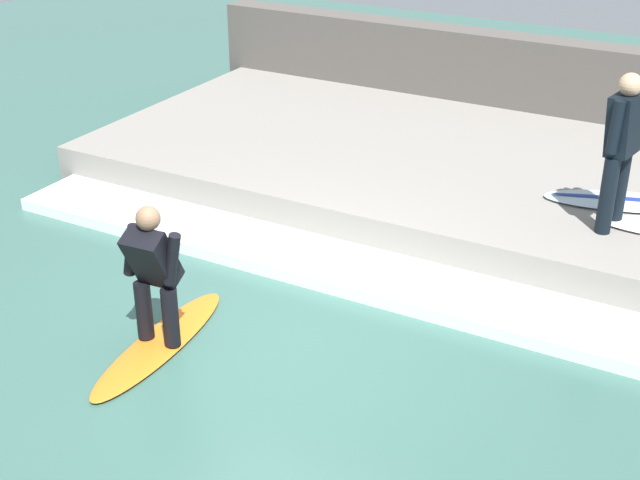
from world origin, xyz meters
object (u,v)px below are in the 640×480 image
at_px(surfer_waiting_near, 621,144).
at_px(surfer_riding, 153,269).
at_px(surfboard_riding, 160,343).
at_px(surfboard_waiting_near, 630,202).

bearing_deg(surfer_waiting_near, surfer_riding, 137.72).
xyz_separation_m(surfboard_riding, surfer_waiting_near, (3.60, -3.28, 1.41)).
xyz_separation_m(surfer_riding, surfer_waiting_near, (3.60, -3.28, 0.62)).
bearing_deg(surfboard_riding, surfer_waiting_near, -42.28).
distance_m(surfer_riding, surfer_waiting_near, 4.91).
xyz_separation_m(surfer_riding, surfboard_waiting_near, (4.33, -3.36, -0.30)).
relative_size(surfboard_riding, surfer_riding, 1.50).
xyz_separation_m(surfboard_riding, surfer_riding, (-0.00, 0.00, 0.79)).
distance_m(surfer_riding, surfboard_waiting_near, 5.49).
bearing_deg(surfer_riding, surfboard_riding, 0.00).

